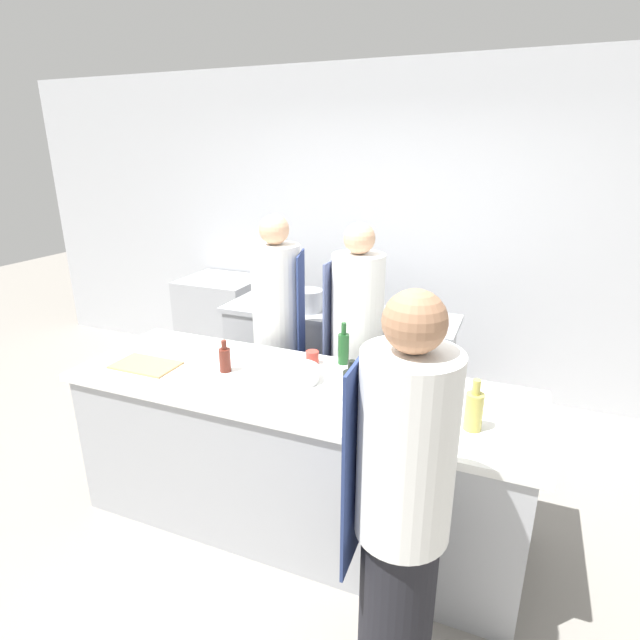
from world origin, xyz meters
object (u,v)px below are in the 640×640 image
oven_range (223,323)px  chef_at_pass_far (356,349)px  bottle_wine (343,348)px  cup (312,357)px  chef_at_stove (278,337)px  bottle_vinegar (225,359)px  bottle_cooking_oil (474,410)px  bowl_prep_small (298,374)px  bottle_olive_oil (351,385)px  chef_at_prep_near (401,513)px  stockpot (309,300)px  bowl_mixing_large (373,418)px

oven_range → chef_at_pass_far: chef_at_pass_far is taller
bottle_wine → cup: 0.19m
chef_at_stove → bottle_vinegar: bearing=-14.7°
bottle_cooking_oil → bowl_prep_small: size_ratio=1.05×
oven_range → bottle_cooking_oil: bottle_cooking_oil is taller
bottle_olive_oil → bottle_vinegar: size_ratio=1.15×
chef_at_prep_near → chef_at_stove: bearing=38.8°
bottle_wine → stockpot: (-0.59, 0.86, -0.02)m
bottle_olive_oil → bottle_cooking_oil: 0.60m
bottle_wine → bottle_cooking_oil: bearing=-30.7°
bowl_mixing_large → cup: 0.76m
bowl_mixing_large → bowl_prep_small: bearing=149.7°
stockpot → bottle_cooking_oil: bearing=-43.8°
bottle_vinegar → bowl_mixing_large: bottle_vinegar is taller
bottle_vinegar → bowl_mixing_large: (0.95, -0.25, -0.04)m
chef_at_pass_far → cup: bearing=162.9°
bottle_cooking_oil → bowl_prep_small: bottle_cooking_oil is taller
chef_at_stove → bottle_olive_oil: (0.79, -0.75, 0.12)m
oven_range → chef_at_prep_near: 3.47m
oven_range → bowl_prep_small: bearing=-46.9°
oven_range → chef_at_pass_far: (1.73, -1.05, 0.39)m
cup → chef_at_prep_near: bearing=-52.3°
bowl_mixing_large → chef_at_pass_far: bearing=112.2°
bottle_olive_oil → bowl_prep_small: 0.36m
chef_at_prep_near → bowl_mixing_large: (-0.25, 0.47, 0.09)m
chef_at_stove → bowl_mixing_large: bearing=29.3°
bowl_prep_small → cup: (-0.02, 0.24, -0.00)m
oven_range → bowl_mixing_large: (2.13, -2.03, 0.48)m
bottle_olive_oil → stockpot: (-0.78, 1.27, -0.00)m
oven_range → bowl_mixing_large: bearing=-43.6°
bowl_mixing_large → cup: bearing=134.4°
chef_at_prep_near → bottle_wine: 1.25m
bottle_vinegar → chef_at_stove: bearing=91.4°
oven_range → bottle_vinegar: (1.18, -1.77, 0.52)m
bottle_cooking_oil → chef_at_prep_near: bearing=-106.2°
bottle_vinegar → chef_at_pass_far: bearing=52.9°
oven_range → cup: bearing=-42.9°
bottle_wine → bowl_mixing_large: bottle_wine is taller
chef_at_stove → chef_at_prep_near: bearing=24.4°
bottle_wine → bottle_cooking_oil: bottle_wine is taller
chef_at_stove → stockpot: 0.53m
bottle_olive_oil → bottle_wine: bottle_wine is taller
bottle_wine → chef_at_prep_near: bearing=-60.6°
cup → chef_at_stove: bearing=136.7°
bowl_prep_small → cup: size_ratio=2.99×
chef_at_pass_far → chef_at_stove: bearing=92.3°
stockpot → bottle_wine: bearing=-55.2°
chef_at_stove → bottle_vinegar: (0.02, -0.70, 0.11)m
chef_at_stove → chef_at_pass_far: size_ratio=1.01×
bowl_mixing_large → oven_range: bearing=136.4°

